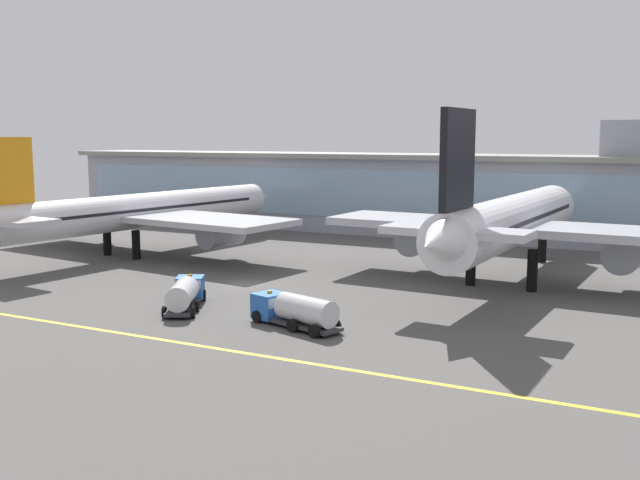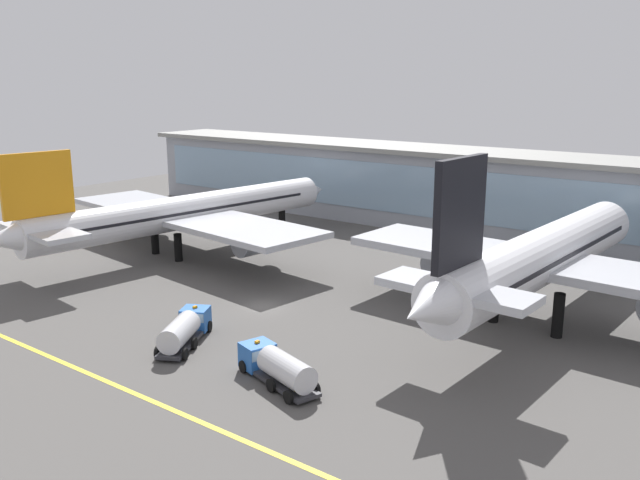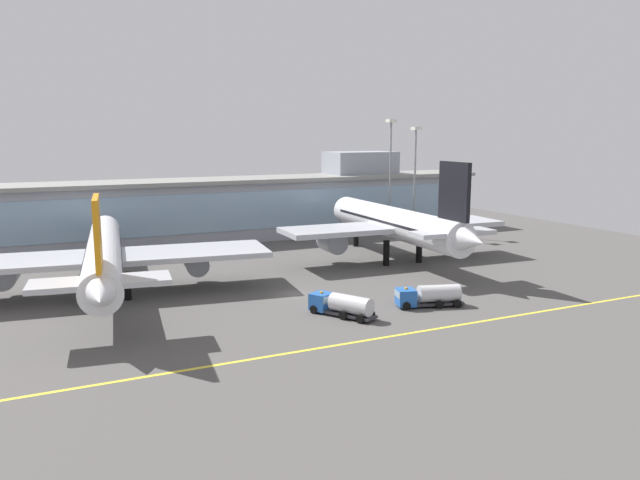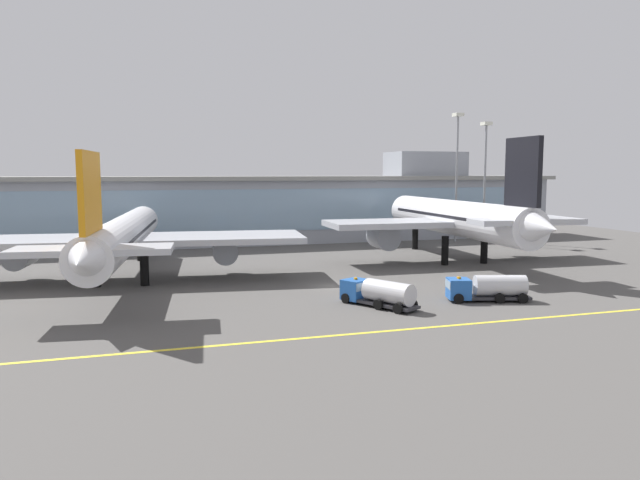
{
  "view_description": "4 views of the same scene",
  "coord_description": "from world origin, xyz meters",
  "px_view_note": "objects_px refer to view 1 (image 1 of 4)",
  "views": [
    {
      "loc": [
        43.64,
        -66.76,
        16.2
      ],
      "look_at": [
        6.75,
        4.9,
        4.77
      ],
      "focal_mm": 40.91,
      "sensor_mm": 36.0,
      "label": 1
    },
    {
      "loc": [
        47.67,
        -52.6,
        24.69
      ],
      "look_at": [
        -2.38,
        13.74,
        4.62
      ],
      "focal_mm": 37.73,
      "sensor_mm": 36.0,
      "label": 2
    },
    {
      "loc": [
        -33.55,
        -79.03,
        22.86
      ],
      "look_at": [
        7.63,
        7.22,
        6.24
      ],
      "focal_mm": 34.41,
      "sensor_mm": 36.0,
      "label": 3
    },
    {
      "loc": [
        -23.45,
        -70.46,
        14.2
      ],
      "look_at": [
        0.26,
        4.87,
        5.27
      ],
      "focal_mm": 33.78,
      "sensor_mm": 36.0,
      "label": 4
    }
  ],
  "objects_px": {
    "airliner_near_left": "(139,212)",
    "fuel_tanker_truck": "(185,293)",
    "baggage_tug_near": "(293,309)",
    "airliner_near_right": "(510,223)"
  },
  "relations": [
    {
      "from": "airliner_near_left",
      "to": "fuel_tanker_truck",
      "type": "relative_size",
      "value": 6.18
    },
    {
      "from": "airliner_near_right",
      "to": "airliner_near_left",
      "type": "bearing_deg",
      "value": 95.87
    },
    {
      "from": "airliner_near_left",
      "to": "baggage_tug_near",
      "type": "bearing_deg",
      "value": -115.63
    },
    {
      "from": "airliner_near_left",
      "to": "airliner_near_right",
      "type": "xyz_separation_m",
      "value": [
        50.35,
        2.8,
        0.94
      ]
    },
    {
      "from": "airliner_near_left",
      "to": "baggage_tug_near",
      "type": "distance_m",
      "value": 45.59
    },
    {
      "from": "airliner_near_left",
      "to": "fuel_tanker_truck",
      "type": "distance_m",
      "value": 34.95
    },
    {
      "from": "baggage_tug_near",
      "to": "airliner_near_right",
      "type": "bearing_deg",
      "value": -97.13
    },
    {
      "from": "baggage_tug_near",
      "to": "fuel_tanker_truck",
      "type": "bearing_deg",
      "value": 11.1
    },
    {
      "from": "fuel_tanker_truck",
      "to": "baggage_tug_near",
      "type": "height_order",
      "value": "same"
    },
    {
      "from": "airliner_near_right",
      "to": "fuel_tanker_truck",
      "type": "relative_size",
      "value": 5.53
    }
  ]
}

